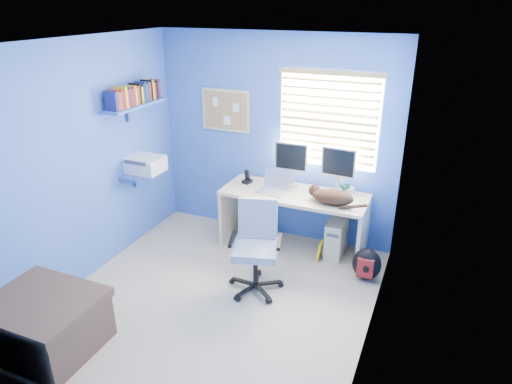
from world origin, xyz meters
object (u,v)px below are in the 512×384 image
at_px(laptop, 273,183).
at_px(cat, 333,197).
at_px(office_chair, 256,258).
at_px(tower_pc, 336,237).
at_px(desk, 293,221).

relative_size(laptop, cat, 0.72).
bearing_deg(office_chair, tower_pc, 58.38).
height_order(desk, laptop, laptop).
xyz_separation_m(laptop, office_chair, (0.14, -0.84, -0.50)).
distance_m(laptop, office_chair, 0.99).
bearing_deg(laptop, office_chair, -74.38).
distance_m(cat, office_chair, 1.08).
xyz_separation_m(cat, office_chair, (-0.58, -0.79, -0.47)).
height_order(desk, tower_pc, desk).
distance_m(desk, laptop, 0.54).
bearing_deg(laptop, cat, 1.68).
distance_m(tower_pc, office_chair, 1.18).
distance_m(desk, office_chair, 0.92).
xyz_separation_m(cat, tower_pc, (0.03, 0.21, -0.60)).
height_order(cat, office_chair, office_chair).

